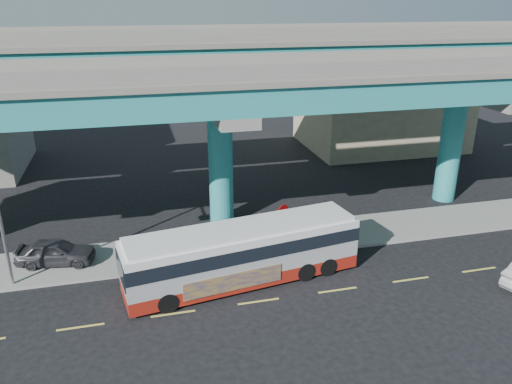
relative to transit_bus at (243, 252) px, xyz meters
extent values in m
plane|color=black|center=(0.28, -1.65, -1.66)|extent=(120.00, 120.00, 0.00)
cube|color=gray|center=(0.28, 3.85, -1.59)|extent=(70.00, 4.00, 0.15)
cube|color=#D8C64C|center=(-7.72, -1.95, -1.66)|extent=(2.00, 0.12, 0.01)
cube|color=#D8C64C|center=(-3.72, -1.95, -1.66)|extent=(2.00, 0.12, 0.01)
cube|color=#D8C64C|center=(0.28, -1.95, -1.66)|extent=(2.00, 0.12, 0.01)
cube|color=#D8C64C|center=(4.28, -1.95, -1.66)|extent=(2.00, 0.12, 0.01)
cube|color=#D8C64C|center=(8.28, -1.95, -1.66)|extent=(2.00, 0.12, 0.01)
cube|color=#D8C64C|center=(12.28, -1.95, -1.66)|extent=(2.00, 0.12, 0.01)
cylinder|color=teal|center=(0.28, 7.35, 2.04)|extent=(1.50, 1.50, 7.40)
cube|color=gray|center=(0.28, 7.35, 6.04)|extent=(2.00, 12.00, 0.60)
cube|color=gray|center=(0.28, 10.85, 6.94)|extent=(1.80, 5.00, 1.20)
cylinder|color=teal|center=(16.28, 7.35, 2.04)|extent=(1.50, 1.50, 7.40)
cube|color=gray|center=(16.28, 7.35, 6.04)|extent=(2.00, 12.00, 0.60)
cube|color=gray|center=(16.28, 10.85, 6.94)|extent=(1.80, 5.00, 1.20)
cube|color=teal|center=(0.28, 3.85, 7.04)|extent=(52.00, 5.00, 1.40)
cube|color=gray|center=(0.28, 3.85, 7.89)|extent=(52.00, 5.40, 0.30)
cube|color=gray|center=(0.28, 1.35, 8.44)|extent=(52.00, 0.25, 0.80)
cube|color=gray|center=(0.28, 6.35, 8.44)|extent=(52.00, 0.25, 0.80)
cube|color=teal|center=(0.28, 10.85, 8.24)|extent=(52.00, 5.00, 1.40)
cube|color=gray|center=(0.28, 10.85, 9.09)|extent=(52.00, 5.40, 0.30)
cube|color=gray|center=(0.28, 8.35, 9.64)|extent=(52.00, 0.25, 0.80)
cube|color=gray|center=(0.28, 13.35, 9.64)|extent=(52.00, 0.25, 0.80)
cube|color=tan|center=(18.28, 21.35, 1.84)|extent=(14.00, 10.00, 7.00)
cube|color=black|center=(18.28, 16.25, 3.94)|extent=(12.00, 0.25, 1.20)
cube|color=maroon|center=(-0.01, 0.00, -1.13)|extent=(12.00, 4.25, 0.69)
cube|color=silver|center=(-0.01, 0.00, -0.05)|extent=(12.00, 4.25, 1.47)
cube|color=black|center=(-0.01, 0.00, 0.44)|extent=(12.06, 4.30, 0.69)
cube|color=silver|center=(-0.01, 0.00, 0.98)|extent=(12.00, 4.25, 0.39)
cube|color=silver|center=(-0.01, 0.00, 1.27)|extent=(11.56, 3.94, 0.20)
cube|color=black|center=(5.81, 0.89, 0.30)|extent=(0.40, 2.23, 1.18)
cube|color=black|center=(-5.84, -0.89, 0.30)|extent=(0.40, 2.23, 1.18)
cube|color=navy|center=(-0.79, -1.41, -0.76)|extent=(4.85, 0.79, 0.88)
cylinder|color=black|center=(-3.91, -1.73, -1.17)|extent=(1.01, 0.44, 0.98)
cylinder|color=black|center=(-4.25, 0.49, -1.17)|extent=(1.01, 0.44, 0.98)
cylinder|color=black|center=(3.06, -0.67, -1.17)|extent=(1.01, 0.44, 0.98)
cylinder|color=black|center=(2.72, 1.56, -1.17)|extent=(1.01, 0.44, 0.98)
cylinder|color=black|center=(4.32, -0.48, -1.17)|extent=(1.01, 0.44, 0.98)
cylinder|color=black|center=(3.98, 1.75, -1.17)|extent=(1.01, 0.44, 0.98)
imported|color=#323237|center=(-9.30, 3.96, -0.83)|extent=(2.94, 4.54, 1.37)
cylinder|color=gray|center=(2.82, 2.55, -0.32)|extent=(0.06, 0.06, 2.38)
cylinder|color=#B20A0A|center=(2.82, 2.52, 0.81)|extent=(0.76, 0.38, 0.82)
camera|label=1|loc=(-4.75, -21.33, 11.67)|focal=35.00mm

